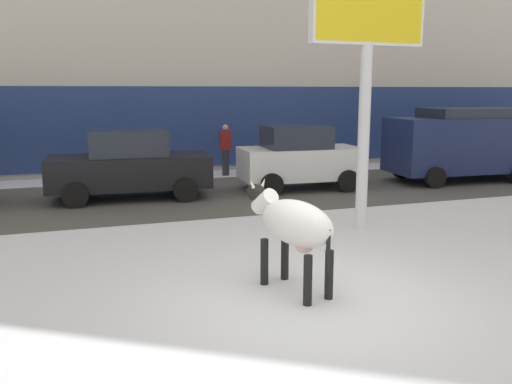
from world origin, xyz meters
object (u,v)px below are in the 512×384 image
at_px(billboard, 368,15).
at_px(car_white_hatchback, 299,158).
at_px(car_black_sedan, 130,165).
at_px(pedestrian_near_billboard, 226,150).
at_px(car_navy_van, 462,142).
at_px(cow_holstein, 294,223).

xyz_separation_m(billboard, car_white_hatchback, (0.59, 4.68, -3.39)).
distance_m(car_black_sedan, pedestrian_near_billboard, 4.61).
bearing_deg(pedestrian_near_billboard, billboard, -84.33).
xyz_separation_m(car_navy_van, pedestrian_near_billboard, (-6.83, 3.49, -0.36)).
relative_size(cow_holstein, car_navy_van, 0.41).
bearing_deg(car_white_hatchback, car_navy_van, -3.28).
height_order(cow_holstein, car_white_hatchback, car_white_hatchback).
relative_size(cow_holstein, pedestrian_near_billboard, 1.12).
bearing_deg(billboard, car_black_sedan, 131.45).
relative_size(car_navy_van, pedestrian_near_billboard, 2.72).
bearing_deg(pedestrian_near_billboard, car_white_hatchback, -66.70).
height_order(billboard, car_black_sedan, billboard).
height_order(billboard, car_white_hatchback, billboard).
bearing_deg(cow_holstein, car_black_sedan, 101.50).
relative_size(car_white_hatchback, car_navy_van, 0.76).
height_order(car_white_hatchback, pedestrian_near_billboard, car_white_hatchback).
bearing_deg(billboard, car_white_hatchback, 82.84).
height_order(cow_holstein, car_black_sedan, car_black_sedan).
distance_m(car_navy_van, pedestrian_near_billboard, 7.67).
bearing_deg(pedestrian_near_billboard, car_navy_van, -27.05).
distance_m(cow_holstein, billboard, 5.13).
bearing_deg(car_white_hatchback, pedestrian_near_billboard, 113.30).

